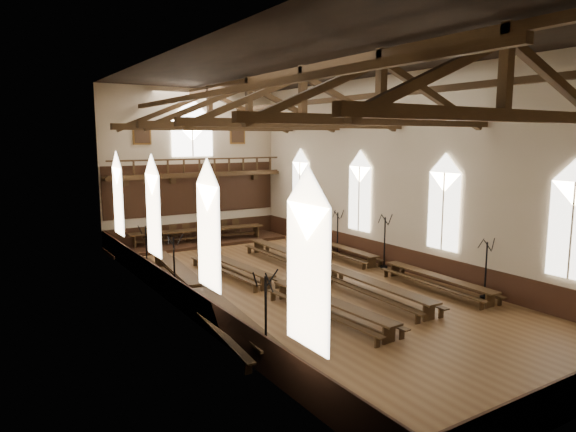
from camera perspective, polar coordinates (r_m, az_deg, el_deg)
name	(u,v)px	position (r m, az deg, el deg)	size (l,w,h in m)	color
ground	(302,286)	(23.96, 1.56, -7.78)	(26.00, 26.00, 0.00)	brown
room_walls	(303,145)	(22.99, 1.63, 7.86)	(26.00, 26.00, 26.00)	#B9A58C
wainscot_band	(302,273)	(23.80, 1.57, -6.39)	(12.00, 26.00, 1.20)	#32190F
side_windows	(302,206)	(23.19, 1.60, 1.13)	(11.85, 19.80, 4.50)	white
end_window	(192,131)	(34.45, -10.60, 9.24)	(2.80, 0.12, 3.80)	white
minstrels_gallery	(195,182)	(34.35, -10.30, 3.71)	(11.80, 1.24, 3.70)	#392612
portraits	(192,133)	(34.45, -10.60, 9.04)	(7.75, 0.09, 1.45)	brown
roof_trusses	(303,105)	(23.03, 1.65, 12.23)	(11.70, 25.70, 2.80)	#392612
refectory_row_a	(199,290)	(21.72, -9.85, -8.14)	(2.21, 14.51, 0.75)	#392612
refectory_row_b	(275,283)	(22.59, -1.47, -7.44)	(1.85, 14.09, 0.71)	#392612
refectory_row_c	(324,268)	(25.10, 4.06, -5.76)	(1.64, 14.31, 0.74)	#392612
refectory_row_d	(383,262)	(26.75, 10.54, -5.10)	(1.56, 13.66, 0.67)	#392612
dais	(199,243)	(33.59, -9.91, -2.96)	(11.40, 2.88, 0.19)	#32190F
high_table	(198,231)	(33.44, -9.95, -1.65)	(8.69, 2.06, 0.81)	#392612
high_chairs	(193,231)	(34.23, -10.48, -1.61)	(6.81, 0.52, 1.06)	#392612
candelabrum_left_near	(266,336)	(15.83, -2.47, -13.20)	(0.87, 0.84, 2.90)	black
candelabrum_left_mid	(175,278)	(22.64, -12.48, -6.76)	(0.78, 0.84, 2.77)	black
candelabrum_left_far	(147,261)	(26.25, -15.41, -4.85)	(0.78, 0.74, 2.59)	black
candelabrum_right_near	(485,280)	(23.51, 21.06, -6.69)	(0.78, 0.75, 2.60)	black
candelabrum_right_mid	(384,252)	(27.49, 10.65, -3.91)	(0.84, 0.86, 2.86)	black
candelabrum_right_far	(337,240)	(30.49, 5.51, -2.72)	(0.78, 0.76, 2.60)	black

